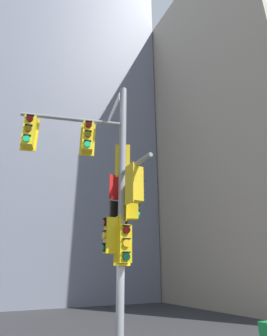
# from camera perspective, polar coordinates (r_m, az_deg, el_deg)

# --- Properties ---
(building_tower_right) EXTENTS (15.53, 15.53, 28.89)m
(building_tower_right) POSITION_cam_1_polar(r_m,az_deg,el_deg) (28.21, 24.42, 6.48)
(building_tower_right) COLOR tan
(building_tower_right) RESTS_ON ground
(building_mid_block) EXTENTS (15.57, 15.57, 39.53)m
(building_mid_block) POSITION_cam_1_polar(r_m,az_deg,el_deg) (33.23, -14.73, 11.41)
(building_mid_block) COLOR slate
(building_mid_block) RESTS_ON ground
(signal_pole_assembly) EXTENTS (3.74, 2.75, 8.39)m
(signal_pole_assembly) POSITION_cam_1_polar(r_m,az_deg,el_deg) (8.20, -5.09, -4.36)
(signal_pole_assembly) COLOR gray
(signal_pole_assembly) RESTS_ON ground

